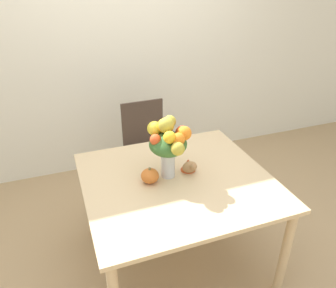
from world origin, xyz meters
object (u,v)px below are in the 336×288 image
at_px(flower_vase, 169,141).
at_px(pumpkin, 150,176).
at_px(turkey_figurine, 189,166).
at_px(dining_chair_near_window, 148,150).

xyz_separation_m(flower_vase, pumpkin, (-0.14, -0.03, -0.22)).
height_order(turkey_figurine, dining_chair_near_window, dining_chair_near_window).
distance_m(flower_vase, pumpkin, 0.26).
bearing_deg(dining_chair_near_window, turkey_figurine, -87.28).
distance_m(turkey_figurine, dining_chair_near_window, 0.89).
relative_size(flower_vase, turkey_figurine, 3.05).
relative_size(flower_vase, dining_chair_near_window, 0.47).
height_order(pumpkin, turkey_figurine, pumpkin).
bearing_deg(dining_chair_near_window, pumpkin, -106.37).
bearing_deg(flower_vase, pumpkin, -168.24).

